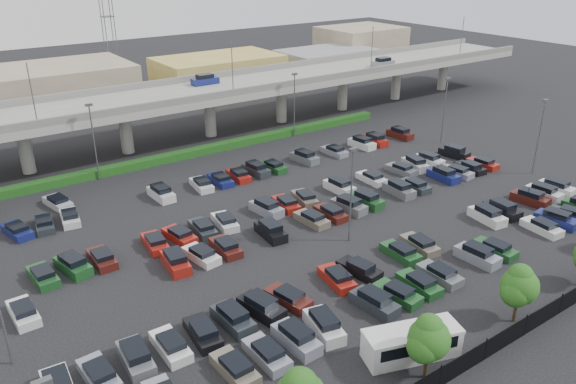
{
  "coord_description": "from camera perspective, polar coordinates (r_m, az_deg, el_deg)",
  "views": [
    {
      "loc": [
        -35.31,
        -46.84,
        28.52
      ],
      "look_at": [
        -0.54,
        2.37,
        2.0
      ],
      "focal_mm": 35.0,
      "sensor_mm": 36.0,
      "label": 1
    }
  ],
  "objects": [
    {
      "name": "ground",
      "position": [
        65.22,
        1.59,
        -2.18
      ],
      "size": [
        280.0,
        280.0,
        0.0
      ],
      "primitive_type": "plane",
      "color": "black"
    },
    {
      "name": "overpass",
      "position": [
        88.97,
        -11.03,
        9.31
      ],
      "size": [
        150.0,
        13.0,
        15.8
      ],
      "color": "gray",
      "rests_on": "ground"
    },
    {
      "name": "hedge",
      "position": [
        84.79,
        -8.58,
        4.22
      ],
      "size": [
        66.0,
        1.6,
        1.1
      ],
      "primitive_type": "cube",
      "color": "#183F12",
      "rests_on": "ground"
    },
    {
      "name": "fence",
      "position": [
        48.59,
        22.24,
        -12.94
      ],
      "size": [
        70.0,
        0.1,
        2.0
      ],
      "color": "black",
      "rests_on": "ground"
    },
    {
      "name": "tree_row",
      "position": [
        48.32,
        21.78,
        -9.32
      ],
      "size": [
        65.07,
        3.66,
        5.94
      ],
      "color": "#332316",
      "rests_on": "ground"
    },
    {
      "name": "shuttle_bus",
      "position": [
        44.49,
        12.45,
        -14.64
      ],
      "size": [
        7.81,
        4.73,
        2.37
      ],
      "color": "silver",
      "rests_on": "ground"
    },
    {
      "name": "parked_cars",
      "position": [
        61.93,
        3.67,
        -3.06
      ],
      "size": [
        62.8,
        41.69,
        1.67
      ],
      "color": "#272D33",
      "rests_on": "ground"
    },
    {
      "name": "light_poles",
      "position": [
        62.08,
        -2.51,
        2.7
      ],
      "size": [
        66.9,
        48.38,
        10.3
      ],
      "color": "#525358",
      "rests_on": "ground"
    },
    {
      "name": "distant_buildings",
      "position": [
        121.22,
        -11.54,
        11.5
      ],
      "size": [
        138.0,
        24.0,
        9.0
      ],
      "color": "gray",
      "rests_on": "ground"
    },
    {
      "name": "comm_tower",
      "position": [
        127.73,
        -17.93,
        16.88
      ],
      "size": [
        2.4,
        2.4,
        30.0
      ],
      "color": "#525358",
      "rests_on": "ground"
    }
  ]
}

